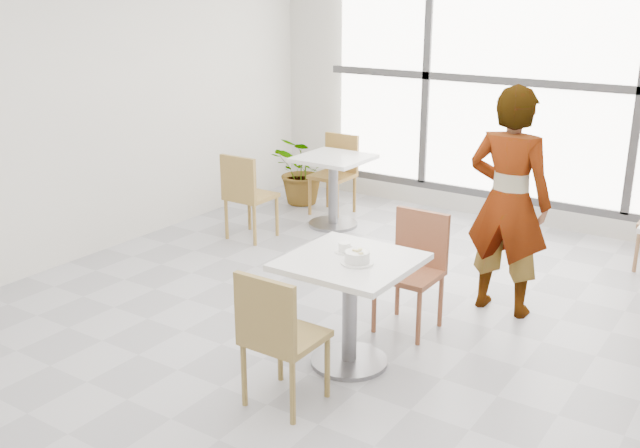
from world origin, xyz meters
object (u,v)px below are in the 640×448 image
Objects in this scene: coffee_cup at (345,248)px; bg_table_left at (333,181)px; bg_chair_left_near at (246,191)px; person at (509,202)px; chair_far at (414,262)px; oatmeal_bowl at (357,257)px; bg_chair_left_far at (336,168)px; plant_left at (304,171)px; chair_near at (277,332)px; main_table at (350,291)px.

bg_table_left is at bearing 124.48° from coffee_cup.
person is at bearing 176.26° from bg_chair_left_near.
person is at bearing 55.02° from chair_far.
oatmeal_bowl is 3.57m from bg_chair_left_far.
oatmeal_bowl is at bearing -90.36° from chair_far.
coffee_cup is 2.87m from bg_table_left.
chair_far is 4.14× the size of oatmeal_bowl.
person is 3.37m from plant_left.
chair_far is 0.86m from oatmeal_bowl.
bg_chair_left_near is 1.38m from plant_left.
person reaches higher than chair_near.
person is at bearing 64.65° from coffee_cup.
bg_chair_left_near reaches higher than main_table.
chair_far reaches higher than plant_left.
bg_table_left is at bearing 125.79° from oatmeal_bowl.
main_table is at bearing -54.92° from bg_table_left.
person is at bearing 69.24° from main_table.
oatmeal_bowl reaches higher than bg_table_left.
bg_chair_left_far reaches higher than main_table.
bg_table_left is 0.86× the size of bg_chair_left_near.
chair_near is 3.10m from bg_chair_left_near.
oatmeal_bowl reaches higher than main_table.
coffee_cup is 0.20× the size of plant_left.
main_table is 0.92× the size of bg_chair_left_far.
chair_near is 1.00× the size of bg_chair_left_near.
coffee_cup is 1.46m from person.
bg_chair_left_near reaches higher than bg_table_left.
chair_near and bg_chair_left_far have the same top height.
chair_far is 1.00× the size of bg_chair_left_far.
chair_near is at bearing -56.96° from plant_left.
bg_chair_left_near is at bearing 144.41° from coffee_cup.
person reaches higher than oatmeal_bowl.
bg_chair_left_near is at bearing -3.36° from person.
oatmeal_bowl is 3.92m from plant_left.
plant_left is at bearing 129.64° from main_table.
plant_left is at bearing -56.96° from chair_near.
plant_left is (-2.43, 2.93, -0.12)m from main_table.
main_table is at bearing 144.16° from bg_chair_left_near.
bg_chair_left_far is at bearing 119.00° from bg_table_left.
coffee_cup is 0.21× the size of bg_table_left.
coffee_cup is at bearing 144.41° from bg_chair_left_near.
chair_far is 3.33m from plant_left.
coffee_cup reaches higher than plant_left.
main_table is at bearing -41.01° from coffee_cup.
person is 2.02× the size of bg_chair_left_near.
main_table is 0.92× the size of chair_near.
oatmeal_bowl reaches higher than coffee_cup.
oatmeal_bowl is at bearing -102.88° from chair_near.
person is (0.45, 0.64, 0.38)m from chair_far.
person reaches higher than main_table.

